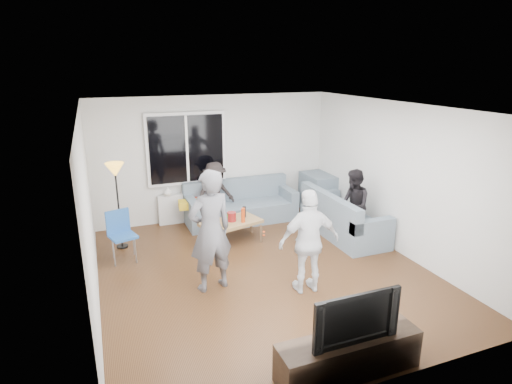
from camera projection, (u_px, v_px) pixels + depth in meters
name	position (u px, v px, depth m)	size (l,w,h in m)	color
floor	(264.00, 272.00, 6.82)	(5.00, 5.50, 0.04)	#56351C
ceiling	(265.00, 106.00, 6.06)	(5.00, 5.50, 0.04)	white
wall_back	(214.00, 158.00, 8.91)	(5.00, 0.04, 2.60)	silver
wall_front	(376.00, 275.00, 3.97)	(5.00, 0.04, 2.60)	silver
wall_left	(87.00, 214.00, 5.57)	(0.04, 5.50, 2.60)	silver
wall_right	(399.00, 178.00, 7.31)	(0.04, 5.50, 2.60)	silver
window_frame	(186.00, 149.00, 8.56)	(1.62, 0.06, 1.47)	white
window_glass	(187.00, 149.00, 8.52)	(1.50, 0.02, 1.35)	black
window_mullion	(187.00, 149.00, 8.51)	(0.05, 0.03, 1.35)	white
radiator	(190.00, 207.00, 8.88)	(1.30, 0.12, 0.62)	silver
potted_plant	(204.00, 183.00, 8.82)	(0.21, 0.17, 0.39)	#285F26
vase	(168.00, 192.00, 8.59)	(0.17, 0.17, 0.18)	white
sofa_back_section	(241.00, 202.00, 8.86)	(2.30, 0.85, 0.85)	slate
sofa_right_section	(344.00, 214.00, 8.16)	(0.85, 2.00, 0.85)	slate
sofa_corner	(324.00, 192.00, 9.55)	(0.85, 0.85, 0.85)	slate
cushion_yellow	(188.00, 204.00, 8.43)	(0.38, 0.32, 0.14)	gold
cushion_red	(203.00, 201.00, 8.62)	(0.36, 0.30, 0.13)	maroon
coffee_table	(231.00, 231.00, 7.90)	(1.10, 0.60, 0.40)	#AB8153
pitcher	(232.00, 217.00, 7.83)	(0.17, 0.17, 0.17)	maroon
side_chair	(123.00, 237.00, 7.06)	(0.40, 0.40, 0.86)	#275CA9
floor_lamp	(119.00, 207.00, 7.47)	(0.32, 0.32, 1.56)	yellow
player_left	(210.00, 231.00, 6.05)	(0.66, 0.44, 1.82)	#545459
player_right	(309.00, 242.00, 6.03)	(0.91, 0.38, 1.55)	silver
spectator_right	(353.00, 206.00, 7.82)	(0.66, 0.52, 1.36)	black
spectator_back	(215.00, 194.00, 8.63)	(0.85, 0.49, 1.32)	black
tv_console	(349.00, 356.00, 4.51)	(1.60, 0.40, 0.44)	#2E2117
television	(352.00, 314.00, 4.36)	(0.99, 0.13, 0.57)	black
bottle_b	(226.00, 220.00, 7.61)	(0.08, 0.08, 0.21)	#18861C
bottle_d	(243.00, 215.00, 7.76)	(0.07, 0.07, 0.27)	#D44212
bottle_e	(244.00, 212.00, 8.03)	(0.07, 0.07, 0.21)	black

